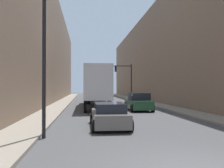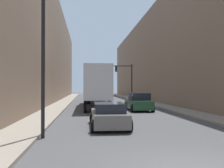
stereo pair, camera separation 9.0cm
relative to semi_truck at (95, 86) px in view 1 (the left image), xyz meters
The scene contains 9 objects.
sidewalk_right 11.66m from the semi_truck, 48.07° to the left, with size 2.09×80.00×0.15m.
sidewalk_left 9.73m from the semi_truck, 115.86° to the left, with size 2.09×80.00×0.15m.
building_right 15.23m from the semi_truck, 36.05° to the left, with size 6.00×80.00×14.28m.
building_left 13.05m from the semi_truck, 133.84° to the left, with size 6.00×80.00×15.86m.
semi_truck is the anchor object (origin of this frame).
sedan_car 14.11m from the semi_truck, 89.15° to the right, with size 2.05×4.58×1.36m.
suv_car 6.16m from the semi_truck, 48.10° to the right, with size 2.12×4.76×1.69m.
traffic_signal_gantry 13.05m from the semi_truck, 69.81° to the left, with size 7.83×0.35×5.97m.
street_lamp 17.15m from the semi_truck, 99.92° to the right, with size 0.44×0.44×7.34m.
Camera 1 is at (-2.93, -6.39, 2.23)m, focal length 40.00 mm.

